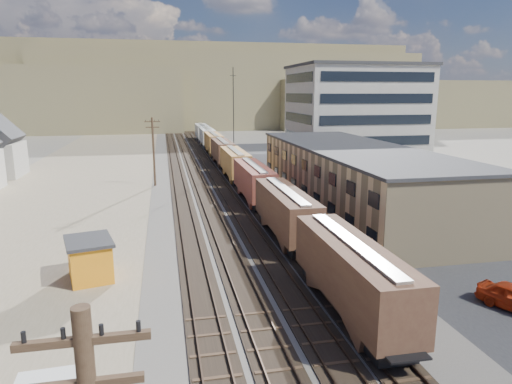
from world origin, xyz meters
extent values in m
plane|color=#6B6356|center=(0.00, 0.00, 0.00)|extent=(300.00, 300.00, 0.00)
cube|color=#4C4742|center=(0.00, 50.00, 0.03)|extent=(18.00, 200.00, 0.06)
cube|color=#7D6F56|center=(-20.00, 40.00, 0.01)|extent=(24.00, 180.00, 0.03)
cube|color=#232326|center=(22.00, 35.00, 0.02)|extent=(26.00, 120.00, 0.04)
cube|color=black|center=(-5.00, 50.00, 0.10)|extent=(2.60, 200.00, 0.08)
cube|color=#38281E|center=(-5.72, 50.00, 0.22)|extent=(0.08, 200.00, 0.16)
cube|color=#38281E|center=(-4.28, 50.00, 0.22)|extent=(0.08, 200.00, 0.16)
cube|color=black|center=(-2.00, 50.00, 0.10)|extent=(2.60, 200.00, 0.08)
cube|color=#38281E|center=(-2.72, 50.00, 0.22)|extent=(0.08, 200.00, 0.16)
cube|color=#38281E|center=(-1.28, 50.00, 0.22)|extent=(0.08, 200.00, 0.16)
cube|color=black|center=(1.00, 50.00, 0.10)|extent=(2.60, 200.00, 0.08)
cube|color=#38281E|center=(0.28, 50.00, 0.22)|extent=(0.08, 200.00, 0.16)
cube|color=#38281E|center=(1.72, 50.00, 0.22)|extent=(0.08, 200.00, 0.16)
cube|color=black|center=(3.80, 50.00, 0.10)|extent=(2.60, 200.00, 0.08)
cube|color=#38281E|center=(3.08, 50.00, 0.22)|extent=(0.08, 200.00, 0.16)
cube|color=#38281E|center=(4.52, 50.00, 0.22)|extent=(0.08, 200.00, 0.16)
cube|color=black|center=(3.80, -6.02, 0.75)|extent=(2.20, 2.20, 0.90)
cube|color=black|center=(3.80, 4.13, 0.75)|extent=(2.20, 2.20, 0.90)
cube|color=#4A2C1F|center=(3.80, -0.95, 2.90)|extent=(3.00, 13.34, 3.40)
cube|color=#B7B7B2|center=(3.80, -0.95, 4.68)|extent=(0.90, 12.32, 0.16)
cube|color=black|center=(3.80, 9.18, 0.75)|extent=(2.20, 2.20, 0.90)
cube|color=black|center=(3.80, 19.33, 0.75)|extent=(2.20, 2.20, 0.90)
cube|color=#4A2C1F|center=(3.80, 14.25, 2.90)|extent=(3.00, 13.34, 3.40)
cube|color=#B7B7B2|center=(3.80, 14.25, 4.68)|extent=(0.90, 12.32, 0.16)
cube|color=black|center=(3.80, 24.38, 0.75)|extent=(2.20, 2.20, 0.90)
cube|color=black|center=(3.80, 34.53, 0.75)|extent=(2.20, 2.20, 0.90)
cube|color=brown|center=(3.80, 29.45, 2.90)|extent=(3.00, 13.34, 3.40)
cube|color=#B7B7B2|center=(3.80, 29.45, 4.68)|extent=(0.90, 12.33, 0.16)
cube|color=black|center=(3.80, 39.58, 0.75)|extent=(2.20, 2.20, 0.90)
cube|color=black|center=(3.80, 49.73, 0.75)|extent=(2.20, 2.20, 0.90)
cube|color=#B1712F|center=(3.80, 44.65, 2.90)|extent=(3.00, 13.34, 3.40)
cube|color=#B7B7B2|center=(3.80, 44.65, 4.68)|extent=(0.90, 12.33, 0.16)
cube|color=black|center=(3.80, 54.78, 0.75)|extent=(2.20, 2.20, 0.90)
cube|color=black|center=(3.80, 64.93, 0.75)|extent=(2.20, 2.20, 0.90)
cube|color=#4A2C1F|center=(3.80, 59.85, 2.90)|extent=(3.00, 13.34, 3.40)
cube|color=#B7B7B2|center=(3.80, 59.85, 4.68)|extent=(0.90, 12.33, 0.16)
cube|color=black|center=(3.80, 69.98, 0.75)|extent=(2.20, 2.20, 0.90)
cube|color=black|center=(3.80, 80.13, 0.75)|extent=(2.20, 2.20, 0.90)
cube|color=#B1712F|center=(3.80, 75.05, 2.90)|extent=(3.00, 13.34, 3.40)
cube|color=#B7B7B2|center=(3.80, 75.05, 4.68)|extent=(0.90, 12.32, 0.16)
cube|color=black|center=(3.80, 85.18, 0.75)|extent=(2.20, 2.20, 0.90)
cube|color=black|center=(3.80, 95.33, 0.75)|extent=(2.20, 2.20, 0.90)
cube|color=beige|center=(3.80, 90.25, 2.90)|extent=(3.00, 13.34, 3.40)
cube|color=#B7B7B2|center=(3.80, 90.25, 4.68)|extent=(0.90, 12.32, 0.16)
cube|color=black|center=(3.80, 100.38, 0.75)|extent=(2.20, 2.20, 0.90)
cube|color=black|center=(3.80, 110.53, 0.75)|extent=(2.20, 2.20, 0.90)
cube|color=beige|center=(3.80, 105.45, 2.90)|extent=(3.00, 13.34, 3.40)
cube|color=#B7B7B2|center=(3.80, 105.45, 4.68)|extent=(0.90, 12.32, 0.16)
cube|color=tan|center=(15.00, 25.00, 3.50)|extent=(12.00, 40.00, 7.00)
cube|color=#2D2D30|center=(15.00, 25.00, 7.10)|extent=(12.40, 40.40, 0.30)
cube|color=black|center=(8.95, 25.00, 2.20)|extent=(0.12, 36.00, 1.20)
cube|color=black|center=(8.95, 25.00, 5.20)|extent=(0.12, 36.00, 1.20)
cube|color=#9E998E|center=(28.00, 55.00, 9.00)|extent=(22.00, 18.00, 18.00)
cube|color=#2D2D30|center=(28.00, 55.00, 18.20)|extent=(22.60, 18.60, 0.50)
cube|color=black|center=(16.95, 55.00, 9.00)|extent=(0.12, 16.00, 16.00)
cube|color=black|center=(28.00, 45.95, 9.00)|extent=(20.00, 0.12, 16.00)
cube|color=#382619|center=(-8.50, -18.00, 9.40)|extent=(2.20, 0.14, 0.14)
cube|color=#382619|center=(-8.50, -18.00, 8.60)|extent=(1.90, 0.14, 0.14)
cylinder|color=black|center=(-7.90, -18.00, 9.55)|extent=(0.08, 0.08, 0.22)
cylinder|color=#382619|center=(-8.50, 42.00, 5.00)|extent=(0.32, 0.32, 10.00)
cube|color=#382619|center=(-8.50, 42.00, 9.40)|extent=(2.20, 0.14, 0.14)
cube|color=#382619|center=(-8.50, 42.00, 8.60)|extent=(1.90, 0.14, 0.14)
cylinder|color=black|center=(-7.90, 42.00, 9.55)|extent=(0.08, 0.08, 0.22)
cylinder|color=black|center=(6.00, 60.00, 9.00)|extent=(0.16, 0.16, 18.00)
cube|color=black|center=(6.00, 60.00, 16.50)|extent=(1.20, 0.08, 0.08)
cube|color=brown|center=(-60.00, 150.00, 11.00)|extent=(120.00, 40.00, 22.00)
cube|color=brown|center=(20.00, 160.00, 14.00)|extent=(140.00, 45.00, 28.00)
cube|color=brown|center=(90.00, 150.00, 9.00)|extent=(110.00, 38.00, 18.00)
cube|color=brown|center=(-10.00, 180.00, 16.00)|extent=(200.00, 60.00, 32.00)
cube|color=orange|center=(-12.70, 8.04, 1.41)|extent=(3.65, 4.33, 2.81)
cube|color=#2D2D30|center=(-12.70, 8.04, 2.91)|extent=(4.11, 4.78, 0.23)
cube|color=black|center=(-11.29, 8.40, 1.50)|extent=(0.32, 0.93, 0.94)
imported|color=navy|center=(23.35, 47.25, 0.86)|extent=(6.68, 5.87, 1.71)
imported|color=white|center=(26.63, 43.77, 0.84)|extent=(3.57, 5.31, 1.68)
camera|label=1|loc=(-7.05, -25.29, 13.42)|focal=32.00mm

